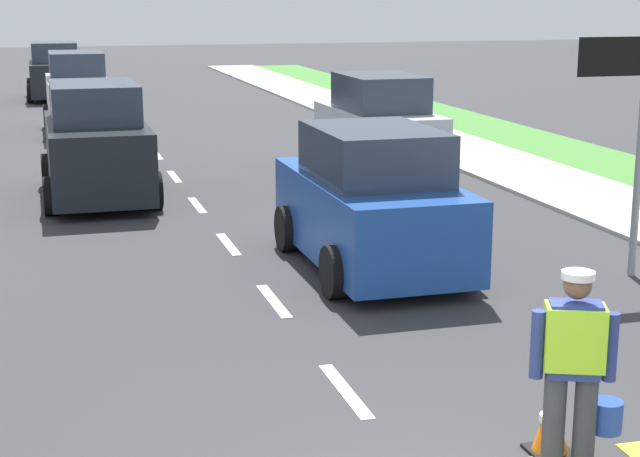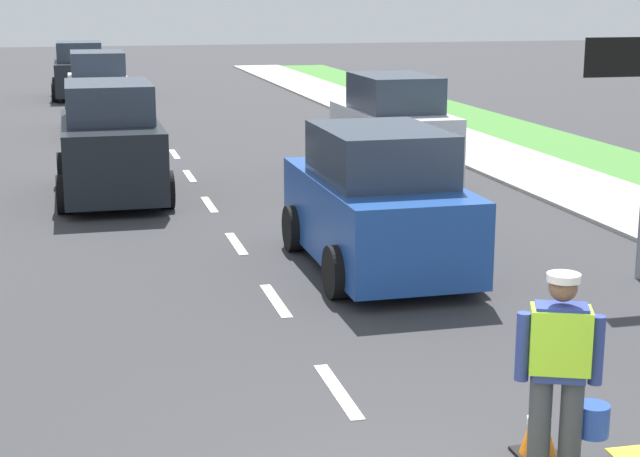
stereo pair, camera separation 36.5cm
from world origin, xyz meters
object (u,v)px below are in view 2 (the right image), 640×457
at_px(car_oncoming_third, 80,72).
at_px(car_parked_far, 393,132).
at_px(lane_direction_sign, 635,100).
at_px(road_worker, 562,365).
at_px(traffic_cone_near, 539,426).
at_px(car_oncoming_second, 99,95).
at_px(car_outgoing_ahead, 377,204).
at_px(car_oncoming_lead, 111,144).

distance_m(car_oncoming_third, car_parked_far, 19.50).
xyz_separation_m(lane_direction_sign, car_parked_far, (-0.76, 7.63, -1.41)).
relative_size(road_worker, car_parked_far, 0.43).
relative_size(traffic_cone_near, car_oncoming_second, 0.14).
xyz_separation_m(lane_direction_sign, car_oncoming_second, (-6.27, 16.70, -1.39)).
height_order(car_outgoing_ahead, car_oncoming_lead, car_oncoming_lead).
bearing_deg(road_worker, lane_direction_sign, 54.71).
height_order(car_oncoming_third, car_oncoming_second, car_oncoming_second).
relative_size(car_oncoming_third, car_outgoing_ahead, 1.00).
relative_size(lane_direction_sign, car_oncoming_lead, 0.76).
relative_size(car_parked_far, car_oncoming_lead, 0.92).
height_order(road_worker, car_oncoming_lead, car_oncoming_lead).
relative_size(traffic_cone_near, car_parked_far, 0.14).
bearing_deg(traffic_cone_near, car_oncoming_third, 95.89).
relative_size(car_oncoming_third, car_oncoming_second, 1.00).
bearing_deg(car_outgoing_ahead, lane_direction_sign, -23.30).
distance_m(traffic_cone_near, car_parked_far, 12.52).
bearing_deg(road_worker, car_outgoing_ahead, 86.01).
xyz_separation_m(car_oncoming_third, car_outgoing_ahead, (3.60, -24.91, -0.02)).
bearing_deg(car_oncoming_lead, road_worker, -76.76).
xyz_separation_m(car_parked_far, car_oncoming_lead, (-5.61, -0.26, -0.00)).
bearing_deg(car_outgoing_ahead, car_parked_far, 70.10).
bearing_deg(car_oncoming_third, lane_direction_sign, -75.78).
distance_m(traffic_cone_near, car_oncoming_lead, 12.31).
height_order(road_worker, car_oncoming_second, car_oncoming_second).
bearing_deg(lane_direction_sign, car_oncoming_third, 104.22).
xyz_separation_m(car_oncoming_third, car_oncoming_lead, (0.27, -18.85, 0.05)).
bearing_deg(lane_direction_sign, car_oncoming_second, 110.58).
xyz_separation_m(traffic_cone_near, car_parked_far, (2.71, 12.20, 0.73)).
height_order(car_oncoming_third, car_outgoing_ahead, car_oncoming_third).
bearing_deg(lane_direction_sign, traffic_cone_near, -127.18).
xyz_separation_m(road_worker, car_oncoming_second, (-2.79, 21.62, 0.09)).
distance_m(car_oncoming_third, car_outgoing_ahead, 25.17).
bearing_deg(road_worker, car_oncoming_third, 95.80).
distance_m(road_worker, car_oncoming_third, 31.29).
height_order(traffic_cone_near, car_oncoming_second, car_oncoming_second).
relative_size(car_parked_far, car_outgoing_ahead, 0.97).
bearing_deg(car_oncoming_third, car_outgoing_ahead, -81.78).
bearing_deg(car_oncoming_third, car_oncoming_lead, -89.17).
bearing_deg(traffic_cone_near, lane_direction_sign, 52.82).
bearing_deg(car_parked_far, car_oncoming_lead, -177.34).
bearing_deg(car_oncoming_lead, car_oncoming_second, 89.40).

